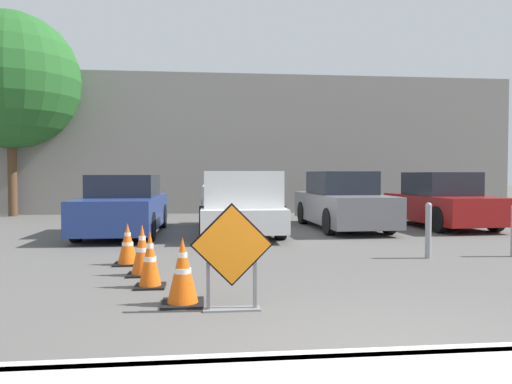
# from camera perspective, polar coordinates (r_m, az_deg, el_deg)

# --- Properties ---
(ground_plane) EXTENTS (96.00, 96.00, 0.00)m
(ground_plane) POSITION_cam_1_polar(r_m,az_deg,el_deg) (13.98, 0.40, -4.32)
(ground_plane) COLOR #565451
(curb_lip) EXTENTS (28.98, 0.20, 0.14)m
(curb_lip) POSITION_cam_1_polar(r_m,az_deg,el_deg) (4.38, 16.46, -17.87)
(curb_lip) COLOR beige
(curb_lip) RESTS_ON ground_plane
(road_closed_sign) EXTENTS (0.95, 0.20, 1.23)m
(road_closed_sign) POSITION_cam_1_polar(r_m,az_deg,el_deg) (5.69, -2.79, -7.18)
(road_closed_sign) COLOR black
(road_closed_sign) RESTS_ON ground_plane
(traffic_cone_nearest) EXTENTS (0.50, 0.50, 0.81)m
(traffic_cone_nearest) POSITION_cam_1_polar(r_m,az_deg,el_deg) (6.07, -8.38, -8.99)
(traffic_cone_nearest) COLOR black
(traffic_cone_nearest) RESTS_ON ground_plane
(traffic_cone_second) EXTENTS (0.41, 0.41, 0.78)m
(traffic_cone_second) POSITION_cam_1_polar(r_m,az_deg,el_deg) (7.05, -12.02, -7.58)
(traffic_cone_second) COLOR black
(traffic_cone_second) RESTS_ON ground_plane
(traffic_cone_third) EXTENTS (0.45, 0.45, 0.78)m
(traffic_cone_third) POSITION_cam_1_polar(r_m,az_deg,el_deg) (7.90, -12.87, -6.54)
(traffic_cone_third) COLOR black
(traffic_cone_third) RESTS_ON ground_plane
(traffic_cone_fourth) EXTENTS (0.46, 0.46, 0.71)m
(traffic_cone_fourth) POSITION_cam_1_polar(r_m,az_deg,el_deg) (8.87, -14.46, -5.84)
(traffic_cone_fourth) COLOR black
(traffic_cone_fourth) RESTS_ON ground_plane
(parked_car_nearest) EXTENTS (1.93, 4.69, 1.53)m
(parked_car_nearest) POSITION_cam_1_polar(r_m,az_deg,el_deg) (13.34, -14.82, -1.61)
(parked_car_nearest) COLOR navy
(parked_car_nearest) RESTS_ON ground_plane
(pickup_truck) EXTENTS (2.11, 5.40, 1.62)m
(pickup_truck) POSITION_cam_1_polar(r_m,az_deg,el_deg) (13.02, -1.89, -1.53)
(pickup_truck) COLOR silver
(pickup_truck) RESTS_ON ground_plane
(parked_car_second) EXTENTS (1.91, 4.68, 1.63)m
(parked_car_second) POSITION_cam_1_polar(r_m,az_deg,el_deg) (14.41, 9.78, -1.17)
(parked_car_second) COLOR slate
(parked_car_second) RESTS_ON ground_plane
(parked_car_third) EXTENTS (2.04, 4.13, 1.60)m
(parked_car_third) POSITION_cam_1_polar(r_m,az_deg,el_deg) (15.49, 20.46, -1.10)
(parked_car_third) COLOR maroon
(parked_car_third) RESTS_ON ground_plane
(bollard_nearest) EXTENTS (0.12, 0.12, 1.03)m
(bollard_nearest) POSITION_cam_1_polar(r_m,az_deg,el_deg) (9.75, 19.09, -4.00)
(bollard_nearest) COLOR gray
(bollard_nearest) RESTS_ON ground_plane
(building_facade_backdrop) EXTENTS (21.74, 5.00, 5.52)m
(building_facade_backdrop) POSITION_cam_1_polar(r_m,az_deg,el_deg) (22.31, -1.26, 5.17)
(building_facade_backdrop) COLOR gray
(building_facade_backdrop) RESTS_ON ground_plane
(street_tree_behind_lot) EXTENTS (4.98, 4.98, 7.46)m
(street_tree_behind_lot) POSITION_cam_1_polar(r_m,az_deg,el_deg) (20.72, -26.23, 11.34)
(street_tree_behind_lot) COLOR #513823
(street_tree_behind_lot) RESTS_ON ground_plane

